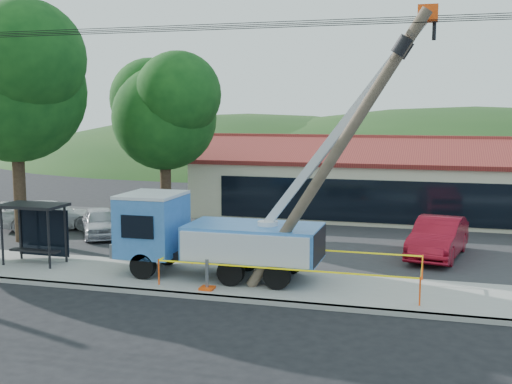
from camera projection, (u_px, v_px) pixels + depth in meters
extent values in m
plane|color=black|center=(208.00, 322.00, 18.61)|extent=(120.00, 120.00, 0.00)
cube|color=gray|center=(230.00, 299.00, 20.61)|extent=(60.00, 0.25, 0.15)
cube|color=gray|center=(247.00, 284.00, 22.42)|extent=(60.00, 4.00, 0.15)
cube|color=#28282B|center=(296.00, 240.00, 30.06)|extent=(60.00, 12.00, 0.10)
cube|color=beige|center=(395.00, 188.00, 36.40)|extent=(22.00, 8.00, 3.40)
cube|color=black|center=(389.00, 202.00, 32.60)|extent=(18.04, 0.08, 2.21)
cube|color=maroon|center=(393.00, 151.00, 34.20)|extent=(22.50, 4.53, 1.52)
cube|color=maroon|center=(398.00, 147.00, 38.02)|extent=(22.50, 4.53, 1.52)
cube|color=maroon|center=(396.00, 137.00, 36.03)|extent=(22.50, 0.30, 0.25)
cylinder|color=#332316|center=(20.00, 189.00, 29.16)|extent=(0.56, 0.56, 5.06)
sphere|color=#103B12|center=(15.00, 92.00, 28.60)|extent=(6.30, 6.30, 6.30)
sphere|color=#103B12|center=(2.00, 67.00, 29.59)|extent=(5.04, 5.04, 5.04)
sphere|color=#103B12|center=(26.00, 58.00, 27.28)|extent=(5.04, 5.04, 5.04)
cylinder|color=#332316|center=(166.00, 189.00, 32.64)|extent=(0.56, 0.56, 4.18)
sphere|color=#103B12|center=(164.00, 118.00, 32.17)|extent=(5.25, 5.25, 5.25)
sphere|color=#103B12|center=(151.00, 99.00, 33.00)|extent=(4.20, 4.20, 4.20)
sphere|color=#103B12|center=(178.00, 94.00, 31.07)|extent=(4.20, 4.20, 4.20)
ellipsoid|color=#183915|center=(249.00, 162.00, 75.14)|extent=(78.40, 56.00, 28.00)
ellipsoid|color=#183915|center=(473.00, 167.00, 68.39)|extent=(89.60, 64.00, 32.00)
cylinder|color=black|center=(238.00, 29.00, 20.45)|extent=(60.00, 0.02, 0.02)
cylinder|color=black|center=(243.00, 27.00, 20.91)|extent=(60.00, 0.02, 0.02)
cylinder|color=black|center=(247.00, 25.00, 21.37)|extent=(60.00, 0.02, 0.02)
cylinder|color=black|center=(251.00, 23.00, 21.74)|extent=(60.00, 0.02, 0.02)
cylinder|color=black|center=(143.00, 266.00, 22.72)|extent=(0.92, 0.31, 0.92)
cylinder|color=black|center=(167.00, 253.00, 24.76)|extent=(0.92, 0.31, 0.92)
cylinder|color=black|center=(231.00, 272.00, 21.83)|extent=(0.92, 0.31, 0.92)
cylinder|color=black|center=(249.00, 258.00, 23.88)|extent=(0.92, 0.31, 0.92)
cylinder|color=black|center=(277.00, 276.00, 21.39)|extent=(0.92, 0.31, 0.92)
cylinder|color=black|center=(291.00, 261.00, 23.44)|extent=(0.92, 0.31, 0.92)
cube|color=black|center=(224.00, 257.00, 22.99)|extent=(6.75, 1.02, 0.26)
cube|color=#3472B9|center=(152.00, 225.00, 23.60)|extent=(2.04, 2.45, 2.15)
cube|color=silver|center=(152.00, 195.00, 23.46)|extent=(2.04, 2.45, 0.12)
cube|color=black|center=(128.00, 220.00, 23.84)|extent=(0.08, 1.84, 0.92)
cube|color=gray|center=(127.00, 245.00, 24.00)|extent=(0.15, 2.35, 0.51)
cube|color=#3472B9|center=(254.00, 242.00, 22.61)|extent=(4.70, 2.45, 1.23)
cylinder|color=silver|center=(268.00, 230.00, 22.41)|extent=(0.72, 0.72, 0.61)
cube|color=silver|center=(344.00, 124.00, 21.23)|extent=(5.41, 0.29, 7.06)
cube|color=gray|center=(353.00, 116.00, 21.12)|extent=(3.26, 0.18, 4.24)
cube|color=#FF4B0D|center=(428.00, 13.00, 19.89)|extent=(0.61, 0.51, 0.51)
cube|color=#FF4B0D|center=(207.00, 288.00, 21.42)|extent=(0.46, 0.46, 0.08)
cube|color=#FF4B0D|center=(306.00, 269.00, 24.02)|extent=(0.46, 0.46, 0.08)
cylinder|color=#4D4332|center=(334.00, 157.00, 20.51)|extent=(5.83, 0.36, 9.12)
cube|color=#4D4332|center=(411.00, 36.00, 19.41)|extent=(0.18, 2.01, 0.18)
cylinder|color=black|center=(404.00, 49.00, 20.05)|extent=(0.64, 0.40, 0.69)
cylinder|color=black|center=(402.00, 46.00, 18.98)|extent=(0.64, 0.40, 0.69)
cylinder|color=black|center=(2.00, 237.00, 24.63)|extent=(0.09, 0.09, 2.25)
cylinder|color=black|center=(49.00, 240.00, 24.07)|extent=(0.09, 0.09, 2.25)
cylinder|color=black|center=(20.00, 231.00, 25.71)|extent=(0.09, 0.09, 2.25)
cylinder|color=black|center=(66.00, 234.00, 25.14)|extent=(0.09, 0.09, 2.25)
cube|color=black|center=(33.00, 205.00, 24.74)|extent=(2.44, 1.51, 0.11)
cube|color=black|center=(43.00, 232.00, 25.47)|extent=(2.25, 0.05, 1.88)
cube|color=black|center=(35.00, 251.00, 24.97)|extent=(2.07, 0.38, 0.08)
cylinder|color=#FF4B0D|center=(159.00, 272.00, 21.95)|extent=(0.05, 0.05, 0.91)
cylinder|color=#FF4B0D|center=(420.00, 291.00, 19.61)|extent=(0.05, 0.05, 0.91)
cylinder|color=#FF4B0D|center=(422.00, 267.00, 22.56)|extent=(0.05, 0.05, 0.91)
cylinder|color=#FF4B0D|center=(192.00, 252.00, 24.90)|extent=(0.05, 0.05, 0.91)
cube|color=yellow|center=(282.00, 269.00, 20.73)|extent=(8.68, 0.01, 0.05)
cube|color=yellow|center=(422.00, 266.00, 21.03)|extent=(0.01, 3.09, 0.05)
cube|color=yellow|center=(302.00, 249.00, 23.68)|extent=(8.68, 0.01, 0.05)
cube|color=yellow|center=(176.00, 250.00, 23.37)|extent=(0.01, 3.09, 0.05)
imported|color=silver|center=(101.00, 238.00, 30.62)|extent=(3.59, 4.26, 1.38)
imported|color=maroon|center=(437.00, 259.00, 26.34)|extent=(2.60, 5.16, 1.62)
imported|color=silver|center=(52.00, 231.00, 32.48)|extent=(5.30, 4.11, 1.43)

